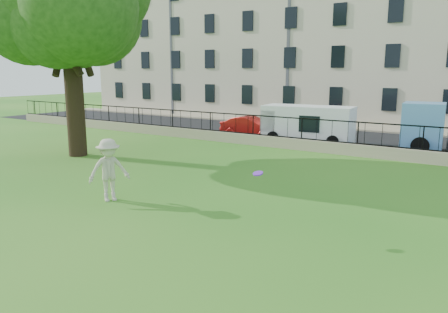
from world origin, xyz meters
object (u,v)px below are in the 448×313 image
Objects in this scene: man at (109,170)px; red_sedan at (251,127)px; white_van at (308,124)px; frisbee at (258,173)px.

man is 14.86m from red_sedan.
white_van is at bearing -92.29° from red_sedan.
frisbee is 0.07× the size of red_sedan.
white_van is (0.71, 14.53, 0.06)m from man.
frisbee is 0.05× the size of white_van.
frisbee is at bearing -77.46° from white_van.
white_van reaches higher than man.
man is at bearing -98.40° from white_van.
red_sedan is at bearing 174.38° from white_van.
frisbee is at bearing -151.54° from red_sedan.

